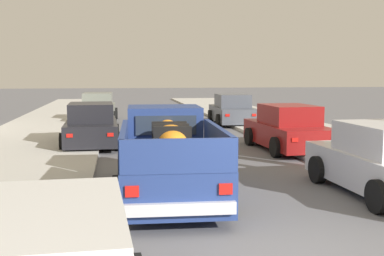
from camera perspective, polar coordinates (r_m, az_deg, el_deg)
The scene contains 9 objects.
sidewalk_left at distance 18.79m, azimuth -17.89°, elevation -1.68°, with size 4.82×60.00×0.12m, color beige.
sidewalk_right at distance 20.18m, azimuth 14.31°, elevation -1.03°, with size 4.82×60.00×0.12m, color beige.
curb_left at distance 18.66m, azimuth -14.83°, elevation -1.67°, with size 0.16×60.00×0.10m, color silver.
curb_right at distance 19.81m, azimuth 11.63°, elevation -1.13°, with size 0.16×60.00×0.10m, color silver.
pickup_truck at distance 10.56m, azimuth -2.79°, elevation -3.33°, with size 2.37×5.28×1.80m.
car_right_near at distance 17.92m, azimuth -11.58°, elevation 0.22°, with size 2.11×4.30×1.54m.
car_left_mid at distance 16.86m, azimuth 11.03°, elevation -0.14°, with size 2.16×4.32×1.54m.
car_right_mid at distance 25.06m, azimuth 4.67°, elevation 2.06°, with size 2.15×4.32×1.54m.
car_left_far at distance 27.09m, azimuth -10.84°, elevation 2.29°, with size 2.11×4.30×1.54m.
Camera 1 is at (-2.49, -6.38, 2.59)m, focal length 46.02 mm.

